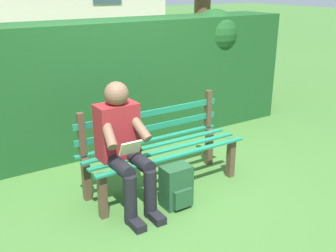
# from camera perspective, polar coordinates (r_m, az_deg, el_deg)

# --- Properties ---
(ground) EXTENTS (60.00, 60.00, 0.00)m
(ground) POSITION_cam_1_polar(r_m,az_deg,el_deg) (4.19, -0.75, -8.73)
(ground) COLOR #3D6B2D
(park_bench) EXTENTS (1.66, 0.54, 0.88)m
(park_bench) POSITION_cam_1_polar(r_m,az_deg,el_deg) (4.05, -1.30, -3.00)
(park_bench) COLOR #4C3828
(park_bench) RESTS_ON ground
(person_seated) EXTENTS (0.44, 0.73, 1.18)m
(person_seated) POSITION_cam_1_polar(r_m,az_deg,el_deg) (3.62, -6.41, -2.53)
(person_seated) COLOR maroon
(person_seated) RESTS_ON ground
(hedge_backdrop) EXTENTS (5.08, 0.80, 1.67)m
(hedge_backdrop) POSITION_cam_1_polar(r_m,az_deg,el_deg) (5.17, -7.37, 6.56)
(hedge_backdrop) COLOR #19471E
(hedge_backdrop) RESTS_ON ground
(backpack) EXTENTS (0.27, 0.27, 0.41)m
(backpack) POSITION_cam_1_polar(r_m,az_deg,el_deg) (3.77, 1.20, -8.68)
(backpack) COLOR #1E4728
(backpack) RESTS_ON ground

